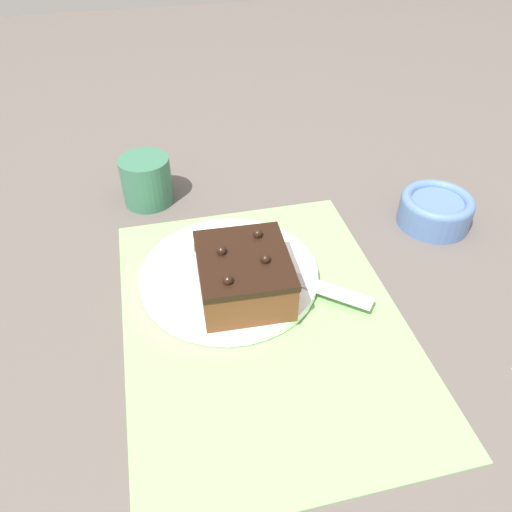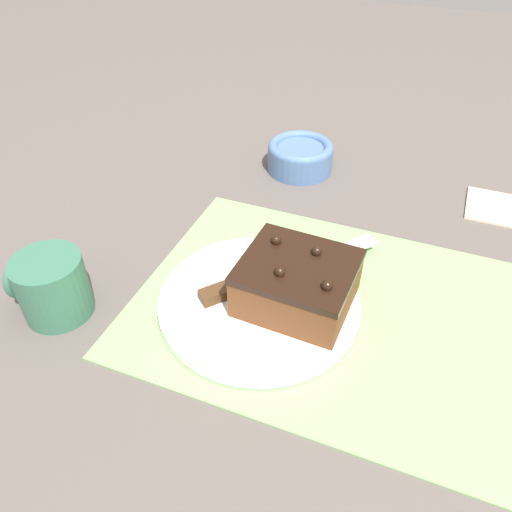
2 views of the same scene
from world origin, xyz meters
The scene contains 8 objects.
ground_plane centered at (0.00, 0.00, 0.00)m, with size 3.00×3.00×0.00m, color #544C47.
placemat_woven centered at (0.00, 0.00, 0.00)m, with size 0.46×0.34×0.00m, color #7AB266.
cake_plate centered at (0.08, 0.03, 0.01)m, with size 0.24×0.24×0.01m.
chocolate_cake centered at (0.04, 0.02, 0.05)m, with size 0.13×0.12×0.07m.
serving_knife centered at (0.09, 0.00, 0.02)m, with size 0.18×0.21×0.01m.
small_bowl centered at (0.14, -0.30, 0.03)m, with size 0.11×0.11×0.05m.
coffee_mug centered at (0.30, 0.12, 0.04)m, with size 0.09×0.08×0.08m.
folded_napkin centered at (-0.19, -0.30, 0.00)m, with size 0.11×0.09×0.01m, color beige.
Camera 2 is at (-0.07, 0.42, 0.43)m, focal length 35.00 mm.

